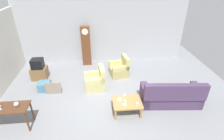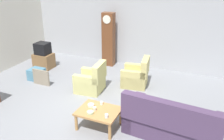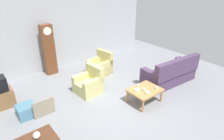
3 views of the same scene
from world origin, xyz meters
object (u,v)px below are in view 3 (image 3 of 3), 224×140
(storage_box_blue, at_px, (26,111))
(glass_dome_cloche, at_px, (37,135))
(couch_floral, at_px, (170,74))
(armchair_olive_far, at_px, (100,67))
(grandfather_clock, at_px, (49,50))
(tv_stand_cabinet, at_px, (1,99))
(cup_blue_rimmed, at_px, (157,88))
(framed_picture_leaning, at_px, (44,108))
(bowl_white_stacked, at_px, (137,90))
(bowl_shallow_green, at_px, (147,93))
(armchair_olive_near, at_px, (89,84))
(cup_white_porcelain, at_px, (138,86))
(cup_cream_tall, at_px, (144,90))
(coffee_table_wood, at_px, (145,91))

(storage_box_blue, height_order, glass_dome_cloche, glass_dome_cloche)
(couch_floral, xyz_separation_m, armchair_olive_far, (-1.55, 2.22, -0.05))
(grandfather_clock, bearing_deg, armchair_olive_far, -39.85)
(couch_floral, distance_m, glass_dome_cloche, 5.05)
(tv_stand_cabinet, height_order, cup_blue_rimmed, tv_stand_cabinet)
(framed_picture_leaning, bearing_deg, bowl_white_stacked, -26.34)
(storage_box_blue, xyz_separation_m, glass_dome_cloche, (-0.25, -1.85, 0.66))
(tv_stand_cabinet, bearing_deg, bowl_shallow_green, -38.59)
(cup_blue_rimmed, bearing_deg, armchair_olive_far, 94.34)
(armchair_olive_far, relative_size, storage_box_blue, 1.94)
(armchair_olive_near, distance_m, cup_white_porcelain, 1.65)
(bowl_shallow_green, bearing_deg, bowl_white_stacked, 115.02)
(armchair_olive_far, height_order, framed_picture_leaning, armchair_olive_far)
(couch_floral, xyz_separation_m, cup_cream_tall, (-1.73, -0.30, 0.14))
(coffee_table_wood, height_order, cup_white_porcelain, cup_white_porcelain)
(grandfather_clock, relative_size, bowl_white_stacked, 12.90)
(grandfather_clock, bearing_deg, cup_blue_rimmed, -66.32)
(cup_cream_tall, xyz_separation_m, bowl_white_stacked, (-0.16, 0.13, -0.02))
(cup_white_porcelain, relative_size, bowl_white_stacked, 0.51)
(coffee_table_wood, relative_size, bowl_white_stacked, 6.21)
(tv_stand_cabinet, height_order, cup_cream_tall, tv_stand_cabinet)
(couch_floral, relative_size, grandfather_clock, 1.09)
(framed_picture_leaning, height_order, bowl_white_stacked, framed_picture_leaning)
(tv_stand_cabinet, bearing_deg, glass_dome_cloche, -86.47)
(framed_picture_leaning, xyz_separation_m, storage_box_blue, (-0.41, 0.27, -0.07))
(couch_floral, height_order, tv_stand_cabinet, couch_floral)
(cup_white_porcelain, relative_size, cup_blue_rimmed, 0.93)
(coffee_table_wood, relative_size, storage_box_blue, 2.03)
(grandfather_clock, bearing_deg, cup_white_porcelain, -68.32)
(bowl_shallow_green, bearing_deg, grandfather_clock, 108.58)
(couch_floral, distance_m, cup_cream_tall, 1.76)
(framed_picture_leaning, distance_m, storage_box_blue, 0.50)
(armchair_olive_near, relative_size, coffee_table_wood, 0.96)
(tv_stand_cabinet, height_order, glass_dome_cloche, glass_dome_cloche)
(cup_cream_tall, bearing_deg, armchair_olive_far, 86.00)
(armchair_olive_far, distance_m, glass_dome_cloche, 4.44)
(grandfather_clock, xyz_separation_m, framed_picture_leaning, (-1.25, -2.46, -0.75))
(storage_box_blue, bearing_deg, coffee_table_wood, -26.93)
(grandfather_clock, height_order, cup_white_porcelain, grandfather_clock)
(bowl_shallow_green, bearing_deg, cup_white_porcelain, 82.24)
(bowl_white_stacked, bearing_deg, bowl_shallow_green, -64.98)
(cup_cream_tall, bearing_deg, armchair_olive_near, 120.47)
(grandfather_clock, bearing_deg, coffee_table_wood, -68.98)
(coffee_table_wood, height_order, storage_box_blue, coffee_table_wood)
(armchair_olive_far, height_order, cup_white_porcelain, armchair_olive_far)
(couch_floral, bearing_deg, bowl_shallow_green, -165.34)
(armchair_olive_near, xyz_separation_m, storage_box_blue, (-2.07, 0.01, -0.12))
(couch_floral, bearing_deg, cup_cream_tall, -170.01)
(framed_picture_leaning, xyz_separation_m, cup_blue_rimmed, (2.99, -1.51, 0.24))
(coffee_table_wood, height_order, framed_picture_leaning, framed_picture_leaning)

